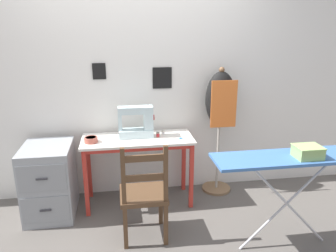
{
  "coord_description": "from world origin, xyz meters",
  "views": [
    {
      "loc": [
        -0.18,
        -2.91,
        1.81
      ],
      "look_at": [
        0.31,
        0.21,
        0.84
      ],
      "focal_mm": 35.0,
      "sensor_mm": 36.0,
      "label": 1
    }
  ],
  "objects_px": {
    "storage_box": "(308,152)",
    "ironing_board": "(292,161)",
    "scissors": "(184,139)",
    "sewing_machine": "(138,123)",
    "dress_form": "(220,106)",
    "wooden_chair": "(144,195)",
    "filing_cabinet": "(50,181)",
    "thread_spool_near_machine": "(158,135)",
    "fabric_bowl": "(91,140)",
    "thread_spool_mid_table": "(163,133)"
  },
  "relations": [
    {
      "from": "scissors",
      "to": "ironing_board",
      "type": "bearing_deg",
      "value": -48.85
    },
    {
      "from": "wooden_chair",
      "to": "filing_cabinet",
      "type": "height_order",
      "value": "wooden_chair"
    },
    {
      "from": "sewing_machine",
      "to": "fabric_bowl",
      "type": "relative_size",
      "value": 2.77
    },
    {
      "from": "thread_spool_near_machine",
      "to": "storage_box",
      "type": "height_order",
      "value": "storage_box"
    },
    {
      "from": "fabric_bowl",
      "to": "ironing_board",
      "type": "xyz_separation_m",
      "value": [
        1.62,
        -0.86,
        0.03
      ]
    },
    {
      "from": "sewing_machine",
      "to": "scissors",
      "type": "distance_m",
      "value": 0.49
    },
    {
      "from": "sewing_machine",
      "to": "dress_form",
      "type": "height_order",
      "value": "dress_form"
    },
    {
      "from": "sewing_machine",
      "to": "ironing_board",
      "type": "relative_size",
      "value": 0.29
    },
    {
      "from": "thread_spool_near_machine",
      "to": "fabric_bowl",
      "type": "bearing_deg",
      "value": -174.76
    },
    {
      "from": "thread_spool_mid_table",
      "to": "dress_form",
      "type": "relative_size",
      "value": 0.03
    },
    {
      "from": "sewing_machine",
      "to": "thread_spool_mid_table",
      "type": "xyz_separation_m",
      "value": [
        0.26,
        0.02,
        -0.13
      ]
    },
    {
      "from": "dress_form",
      "to": "storage_box",
      "type": "xyz_separation_m",
      "value": [
        0.36,
        -1.1,
        -0.12
      ]
    },
    {
      "from": "sewing_machine",
      "to": "scissors",
      "type": "bearing_deg",
      "value": -19.01
    },
    {
      "from": "fabric_bowl",
      "to": "filing_cabinet",
      "type": "relative_size",
      "value": 0.18
    },
    {
      "from": "filing_cabinet",
      "to": "thread_spool_near_machine",
      "type": "bearing_deg",
      "value": 4.86
    },
    {
      "from": "fabric_bowl",
      "to": "ironing_board",
      "type": "height_order",
      "value": "ironing_board"
    },
    {
      "from": "filing_cabinet",
      "to": "fabric_bowl",
      "type": "bearing_deg",
      "value": 4.26
    },
    {
      "from": "sewing_machine",
      "to": "fabric_bowl",
      "type": "height_order",
      "value": "sewing_machine"
    },
    {
      "from": "thread_spool_near_machine",
      "to": "thread_spool_mid_table",
      "type": "xyz_separation_m",
      "value": [
        0.06,
        0.06,
        -0.0
      ]
    },
    {
      "from": "ironing_board",
      "to": "scissors",
      "type": "bearing_deg",
      "value": 131.15
    },
    {
      "from": "fabric_bowl",
      "to": "thread_spool_near_machine",
      "type": "distance_m",
      "value": 0.67
    },
    {
      "from": "fabric_bowl",
      "to": "dress_form",
      "type": "distance_m",
      "value": 1.38
    },
    {
      "from": "thread_spool_near_machine",
      "to": "ironing_board",
      "type": "height_order",
      "value": "ironing_board"
    },
    {
      "from": "ironing_board",
      "to": "storage_box",
      "type": "xyz_separation_m",
      "value": [
        0.09,
        -0.05,
        0.09
      ]
    },
    {
      "from": "dress_form",
      "to": "filing_cabinet",
      "type": "bearing_deg",
      "value": -173.09
    },
    {
      "from": "sewing_machine",
      "to": "dress_form",
      "type": "relative_size",
      "value": 0.26
    },
    {
      "from": "sewing_machine",
      "to": "dress_form",
      "type": "distance_m",
      "value": 0.9
    },
    {
      "from": "thread_spool_mid_table",
      "to": "sewing_machine",
      "type": "bearing_deg",
      "value": -175.51
    },
    {
      "from": "scissors",
      "to": "storage_box",
      "type": "distance_m",
      "value": 1.19
    },
    {
      "from": "sewing_machine",
      "to": "fabric_bowl",
      "type": "bearing_deg",
      "value": -168.0
    },
    {
      "from": "scissors",
      "to": "dress_form",
      "type": "bearing_deg",
      "value": 28.32
    },
    {
      "from": "scissors",
      "to": "ironing_board",
      "type": "relative_size",
      "value": 0.1
    },
    {
      "from": "wooden_chair",
      "to": "ironing_board",
      "type": "distance_m",
      "value": 1.25
    },
    {
      "from": "sewing_machine",
      "to": "scissors",
      "type": "xyz_separation_m",
      "value": [
        0.44,
        -0.15,
        -0.15
      ]
    },
    {
      "from": "dress_form",
      "to": "ironing_board",
      "type": "bearing_deg",
      "value": -75.64
    },
    {
      "from": "storage_box",
      "to": "dress_form",
      "type": "bearing_deg",
      "value": 108.24
    },
    {
      "from": "storage_box",
      "to": "ironing_board",
      "type": "bearing_deg",
      "value": 151.74
    },
    {
      "from": "fabric_bowl",
      "to": "thread_spool_near_machine",
      "type": "xyz_separation_m",
      "value": [
        0.66,
        0.06,
        -0.01
      ]
    },
    {
      "from": "scissors",
      "to": "wooden_chair",
      "type": "height_order",
      "value": "wooden_chair"
    },
    {
      "from": "scissors",
      "to": "wooden_chair",
      "type": "xyz_separation_m",
      "value": [
        -0.45,
        -0.52,
        -0.3
      ]
    },
    {
      "from": "sewing_machine",
      "to": "filing_cabinet",
      "type": "relative_size",
      "value": 0.51
    },
    {
      "from": "fabric_bowl",
      "to": "thread_spool_near_machine",
      "type": "bearing_deg",
      "value": 5.24
    },
    {
      "from": "wooden_chair",
      "to": "ironing_board",
      "type": "xyz_separation_m",
      "value": [
        1.16,
        -0.29,
        0.36
      ]
    },
    {
      "from": "storage_box",
      "to": "wooden_chair",
      "type": "bearing_deg",
      "value": 164.63
    },
    {
      "from": "filing_cabinet",
      "to": "dress_form",
      "type": "distance_m",
      "value": 1.89
    },
    {
      "from": "sewing_machine",
      "to": "dress_form",
      "type": "bearing_deg",
      "value": 5.45
    },
    {
      "from": "scissors",
      "to": "thread_spool_mid_table",
      "type": "bearing_deg",
      "value": 136.73
    },
    {
      "from": "storage_box",
      "to": "fabric_bowl",
      "type": "bearing_deg",
      "value": 151.88
    },
    {
      "from": "scissors",
      "to": "ironing_board",
      "type": "distance_m",
      "value": 1.08
    },
    {
      "from": "wooden_chair",
      "to": "ironing_board",
      "type": "relative_size",
      "value": 0.71
    }
  ]
}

